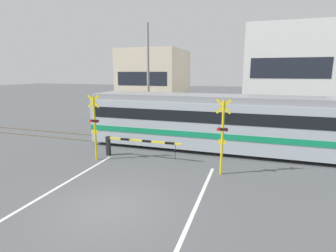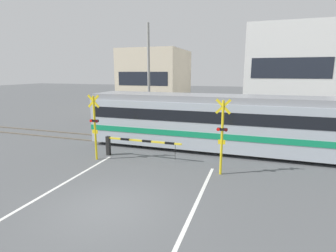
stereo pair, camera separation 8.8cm
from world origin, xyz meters
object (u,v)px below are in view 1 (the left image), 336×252
at_px(crossing_signal_right, 222,133).
at_px(crossing_barrier_near, 128,143).
at_px(crossing_barrier_far, 213,127).
at_px(pedestrian, 181,118).
at_px(commuter_train, 225,121).
at_px(crossing_signal_left, 95,124).

bearing_deg(crossing_signal_right, crossing_barrier_near, 170.29).
xyz_separation_m(crossing_barrier_far, pedestrian, (-2.83, 1.96, 0.15)).
bearing_deg(commuter_train, crossing_barrier_far, 111.08).
relative_size(crossing_barrier_near, crossing_signal_right, 1.26).
bearing_deg(pedestrian, crossing_signal_right, -63.98).
bearing_deg(crossing_barrier_near, crossing_signal_right, -9.71).
xyz_separation_m(commuter_train, pedestrian, (-3.93, 4.81, -0.81)).
bearing_deg(crossing_signal_left, commuter_train, 31.73).
distance_m(crossing_barrier_near, crossing_signal_right, 5.35).
relative_size(commuter_train, crossing_signal_right, 4.73).
height_order(crossing_barrier_near, crossing_barrier_far, same).
bearing_deg(crossing_signal_right, crossing_signal_left, 180.00).
distance_m(crossing_signal_right, pedestrian, 9.70).
xyz_separation_m(crossing_barrier_near, crossing_signal_right, (5.15, -0.88, 1.13)).
xyz_separation_m(crossing_barrier_far, crossing_signal_left, (-5.15, -6.71, 1.13)).
distance_m(commuter_train, crossing_barrier_far, 3.20).
bearing_deg(crossing_barrier_far, commuter_train, -68.92).
xyz_separation_m(commuter_train, crossing_barrier_far, (-1.10, 2.85, -0.96)).
height_order(crossing_signal_right, pedestrian, crossing_signal_right).
bearing_deg(commuter_train, crossing_barrier_near, -148.38).
height_order(crossing_barrier_near, crossing_signal_right, crossing_signal_right).
distance_m(commuter_train, crossing_signal_left, 7.35).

